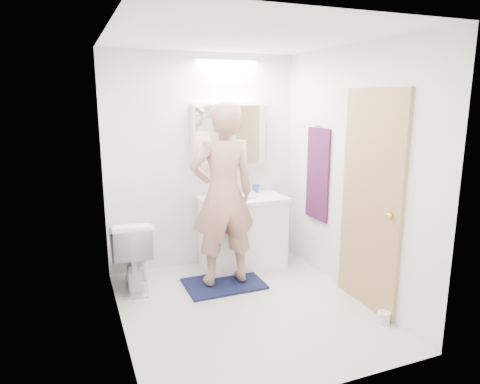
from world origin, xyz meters
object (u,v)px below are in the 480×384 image
soap_bottle_a (218,185)px  soap_bottle_b (218,189)px  person (223,195)px  toothbrush_cup (256,189)px  medicine_cabinet (230,135)px  toilet (134,253)px  toilet_paper_roll (384,318)px  vanity_cabinet (242,233)px

soap_bottle_a → soap_bottle_b: size_ratio=1.57×
person → toothbrush_cup: bearing=-136.8°
medicine_cabinet → soap_bottle_a: medicine_cabinet is taller
toilet → person: bearing=169.1°
toilet → soap_bottle_a: soap_bottle_a is taller
toothbrush_cup → toilet_paper_roll: (0.40, -1.83, -0.82)m
medicine_cabinet → person: bearing=-116.4°
vanity_cabinet → soap_bottle_b: (-0.23, 0.18, 0.51)m
person → toilet: bearing=-19.3°
toilet → person: size_ratio=0.40×
toothbrush_cup → toilet_paper_roll: size_ratio=0.89×
toilet → toilet_paper_roll: (1.89, -1.56, -0.32)m
medicine_cabinet → soap_bottle_b: medicine_cabinet is taller
medicine_cabinet → toilet: bearing=-164.6°
vanity_cabinet → person: size_ratio=0.49×
soap_bottle_a → toilet_paper_roll: size_ratio=2.24×
medicine_cabinet → toilet_paper_roll: 2.48m
vanity_cabinet → toothbrush_cup: (0.24, 0.16, 0.48)m
vanity_cabinet → toilet: vanity_cabinet is taller
person → toothbrush_cup: 0.85m
toilet → toothbrush_cup: (1.48, 0.28, 0.49)m
vanity_cabinet → medicine_cabinet: (-0.07, 0.21, 1.11)m
toilet → soap_bottle_a: 1.18m
person → soap_bottle_b: 0.62m
medicine_cabinet → person: size_ratio=0.48×
person → soap_bottle_a: (0.14, 0.57, -0.02)m
vanity_cabinet → toilet_paper_roll: (0.64, -1.67, -0.34)m
soap_bottle_b → toothbrush_cup: soap_bottle_b is taller
vanity_cabinet → person: 0.81m
person → soap_bottle_a: person is taller
soap_bottle_a → toothbrush_cup: bearing=1.2°
toilet → toothbrush_cup: toothbrush_cup is taller
soap_bottle_a → person: bearing=-103.5°
toothbrush_cup → toilet: bearing=-169.5°
medicine_cabinet → toilet_paper_roll: bearing=-69.3°
toilet → toothbrush_cup: size_ratio=7.59×
person → soap_bottle_b: person is taller
toilet_paper_roll → toilet: bearing=140.5°
vanity_cabinet → toilet: (-1.25, -0.11, -0.02)m
person → soap_bottle_a: 0.59m
toilet → person: person is taller
soap_bottle_a → toothbrush_cup: soap_bottle_a is taller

